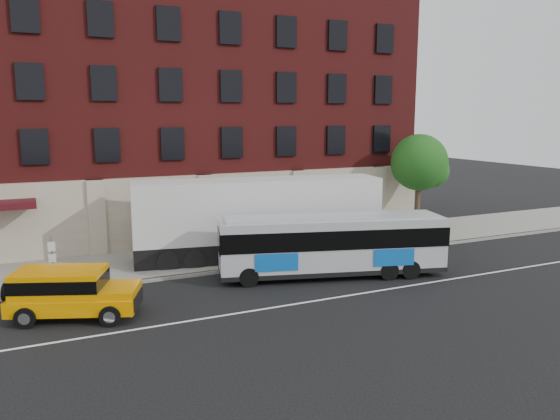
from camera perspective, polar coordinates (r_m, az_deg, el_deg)
name	(u,v)px	position (r m, az deg, el deg)	size (l,w,h in m)	color
ground	(296,309)	(21.93, 1.66, -10.22)	(120.00, 120.00, 0.00)	black
sidewalk	(221,255)	(29.87, -6.11, -4.66)	(60.00, 6.00, 0.15)	gray
kerb	(241,269)	(27.14, -4.04, -6.11)	(60.00, 0.25, 0.15)	gray
lane_line	(290,305)	(22.35, 1.08, -9.81)	(60.00, 0.12, 0.01)	silver
building	(179,114)	(36.52, -10.42, 9.77)	(30.00, 12.10, 15.00)	#5E1616
sign_pole	(52,260)	(25.31, -22.56, -4.81)	(0.30, 0.20, 2.50)	slate
street_tree	(420,165)	(36.15, 14.31, 4.58)	(3.60, 3.60, 6.20)	#3C2B1E
city_bus	(332,243)	(25.84, 5.46, -3.45)	(10.81, 5.04, 2.90)	#A6AAB0
yellow_suv	(69,290)	(22.12, -21.09, -7.79)	(5.00, 3.47, 1.87)	#F89700
shipping_container	(258,220)	(28.69, -2.25, -1.06)	(13.02, 4.77, 4.26)	black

